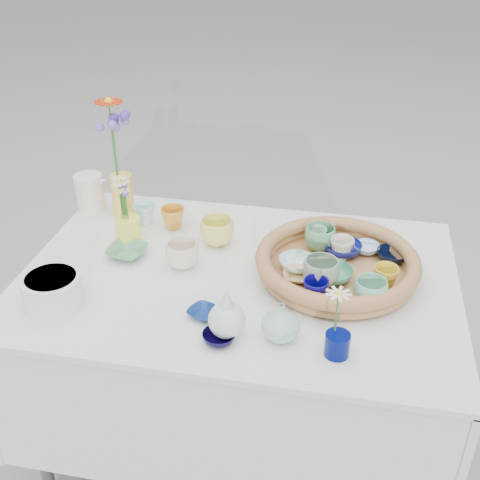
% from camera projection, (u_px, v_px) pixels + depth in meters
% --- Properties ---
extents(ground, '(80.00, 80.00, 0.00)m').
position_uv_depth(ground, '(239.00, 451.00, 2.15)').
color(ground, gray).
extents(display_table, '(1.26, 0.86, 0.77)m').
position_uv_depth(display_table, '(239.00, 451.00, 2.15)').
color(display_table, white).
rests_on(display_table, ground).
extents(wicker_tray, '(0.47, 0.47, 0.08)m').
position_uv_depth(wicker_tray, '(337.00, 264.00, 1.73)').
color(wicker_tray, brown).
rests_on(wicker_tray, display_table).
extents(tray_ceramic_0, '(0.12, 0.12, 0.04)m').
position_uv_depth(tray_ceramic_0, '(343.00, 249.00, 1.81)').
color(tray_ceramic_0, navy).
rests_on(tray_ceramic_0, wicker_tray).
extents(tray_ceramic_1, '(0.12, 0.12, 0.03)m').
position_uv_depth(tray_ceramic_1, '(392.00, 255.00, 1.79)').
color(tray_ceramic_1, black).
rests_on(tray_ceramic_1, wicker_tray).
extents(tray_ceramic_2, '(0.07, 0.07, 0.07)m').
position_uv_depth(tray_ceramic_2, '(385.00, 277.00, 1.66)').
color(tray_ceramic_2, gold).
rests_on(tray_ceramic_2, wicker_tray).
extents(tray_ceramic_3, '(0.14, 0.14, 0.03)m').
position_uv_depth(tray_ceramic_3, '(333.00, 274.00, 1.70)').
color(tray_ceramic_3, '#499D72').
rests_on(tray_ceramic_3, wicker_tray).
extents(tray_ceramic_4, '(0.13, 0.13, 0.08)m').
position_uv_depth(tray_ceramic_4, '(321.00, 273.00, 1.66)').
color(tray_ceramic_4, gray).
rests_on(tray_ceramic_4, wicker_tray).
extents(tray_ceramic_5, '(0.12, 0.12, 0.03)m').
position_uv_depth(tray_ceramic_5, '(297.00, 264.00, 1.74)').
color(tray_ceramic_5, silver).
rests_on(tray_ceramic_5, wicker_tray).
extents(tray_ceramic_6, '(0.07, 0.07, 0.06)m').
position_uv_depth(tray_ceramic_6, '(316.00, 238.00, 1.84)').
color(tray_ceramic_6, '#95C4B0').
rests_on(tray_ceramic_6, wicker_tray).
extents(tray_ceramic_7, '(0.08, 0.08, 0.07)m').
position_uv_depth(tray_ceramic_7, '(342.00, 249.00, 1.78)').
color(tray_ceramic_7, beige).
rests_on(tray_ceramic_7, wicker_tray).
extents(tray_ceramic_8, '(0.08, 0.08, 0.02)m').
position_uv_depth(tray_ceramic_8, '(366.00, 248.00, 1.82)').
color(tray_ceramic_8, '#B2D5FF').
rests_on(tray_ceramic_8, wicker_tray).
extents(tray_ceramic_9, '(0.08, 0.08, 0.06)m').
position_uv_depth(tray_ceramic_9, '(316.00, 290.00, 1.60)').
color(tray_ceramic_9, '#0A0463').
rests_on(tray_ceramic_9, wicker_tray).
extents(tray_ceramic_10, '(0.10, 0.10, 0.02)m').
position_uv_depth(tray_ceramic_10, '(300.00, 276.00, 1.70)').
color(tray_ceramic_10, '#D8B376').
rests_on(tray_ceramic_10, wicker_tray).
extents(tray_ceramic_11, '(0.11, 0.11, 0.07)m').
position_uv_depth(tray_ceramic_11, '(370.00, 292.00, 1.59)').
color(tray_ceramic_11, '#76BEA0').
rests_on(tray_ceramic_11, wicker_tray).
extents(tray_ceramic_12, '(0.11, 0.11, 0.08)m').
position_uv_depth(tray_ceramic_12, '(320.00, 238.00, 1.83)').
color(tray_ceramic_12, '#60A974').
rests_on(tray_ceramic_12, wicker_tray).
extents(loose_ceramic_0, '(0.09, 0.09, 0.07)m').
position_uv_depth(loose_ceramic_0, '(173.00, 218.00, 1.98)').
color(loose_ceramic_0, orange).
rests_on(loose_ceramic_0, display_table).
extents(loose_ceramic_1, '(0.12, 0.12, 0.08)m').
position_uv_depth(loose_ceramic_1, '(217.00, 232.00, 1.89)').
color(loose_ceramic_1, '#E7E265').
rests_on(loose_ceramic_1, display_table).
extents(loose_ceramic_2, '(0.13, 0.13, 0.03)m').
position_uv_depth(loose_ceramic_2, '(127.00, 252.00, 1.84)').
color(loose_ceramic_2, '#579B6A').
rests_on(loose_ceramic_2, display_table).
extents(loose_ceramic_3, '(0.10, 0.10, 0.08)m').
position_uv_depth(loose_ceramic_3, '(182.00, 255.00, 1.78)').
color(loose_ceramic_3, beige).
rests_on(loose_ceramic_3, display_table).
extents(loose_ceramic_4, '(0.10, 0.10, 0.02)m').
position_uv_depth(loose_ceramic_4, '(203.00, 313.00, 1.59)').
color(loose_ceramic_4, navy).
rests_on(loose_ceramic_4, display_table).
extents(loose_ceramic_5, '(0.09, 0.09, 0.07)m').
position_uv_depth(loose_ceramic_5, '(144.00, 214.00, 2.00)').
color(loose_ceramic_5, '#B4ECE2').
rests_on(loose_ceramic_5, display_table).
extents(loose_ceramic_6, '(0.11, 0.11, 0.03)m').
position_uv_depth(loose_ceramic_6, '(219.00, 337.00, 1.50)').
color(loose_ceramic_6, black).
rests_on(loose_ceramic_6, display_table).
extents(fluted_bowl, '(0.16, 0.16, 0.08)m').
position_uv_depth(fluted_bowl, '(53.00, 290.00, 1.62)').
color(fluted_bowl, silver).
rests_on(fluted_bowl, display_table).
extents(bud_vase_paleblue, '(0.12, 0.12, 0.15)m').
position_uv_depth(bud_vase_paleblue, '(227.00, 312.00, 1.49)').
color(bud_vase_paleblue, silver).
rests_on(bud_vase_paleblue, display_table).
extents(bud_vase_seafoam, '(0.13, 0.13, 0.10)m').
position_uv_depth(bud_vase_seafoam, '(281.00, 321.00, 1.49)').
color(bud_vase_seafoam, '#94C5BA').
rests_on(bud_vase_seafoam, display_table).
extents(bud_vase_cobalt, '(0.07, 0.07, 0.06)m').
position_uv_depth(bud_vase_cobalt, '(337.00, 345.00, 1.45)').
color(bud_vase_cobalt, '#000950').
rests_on(bud_vase_cobalt, display_table).
extents(single_daisy, '(0.08, 0.08, 0.13)m').
position_uv_depth(single_daisy, '(337.00, 312.00, 1.41)').
color(single_daisy, white).
rests_on(single_daisy, bud_vase_cobalt).
extents(tall_vase_yellow, '(0.10, 0.10, 0.14)m').
position_uv_depth(tall_vase_yellow, '(123.00, 194.00, 2.05)').
color(tall_vase_yellow, '#FDC449').
rests_on(tall_vase_yellow, display_table).
extents(gerbera, '(0.12, 0.12, 0.27)m').
position_uv_depth(gerbera, '(113.00, 140.00, 1.95)').
color(gerbera, red).
rests_on(gerbera, tall_vase_yellow).
extents(hydrangea, '(0.08, 0.08, 0.26)m').
position_uv_depth(hydrangea, '(115.00, 151.00, 1.96)').
color(hydrangea, '#5036B3').
rests_on(hydrangea, tall_vase_yellow).
extents(white_pitcher, '(0.14, 0.10, 0.13)m').
position_uv_depth(white_pitcher, '(90.00, 193.00, 2.07)').
color(white_pitcher, silver).
rests_on(white_pitcher, display_table).
extents(daisy_cup, '(0.10, 0.10, 0.08)m').
position_uv_depth(daisy_cup, '(128.00, 230.00, 1.90)').
color(daisy_cup, '#FEF846').
rests_on(daisy_cup, display_table).
extents(daisy_posy, '(0.10, 0.10, 0.14)m').
position_uv_depth(daisy_posy, '(123.00, 196.00, 1.85)').
color(daisy_posy, white).
rests_on(daisy_posy, daisy_cup).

